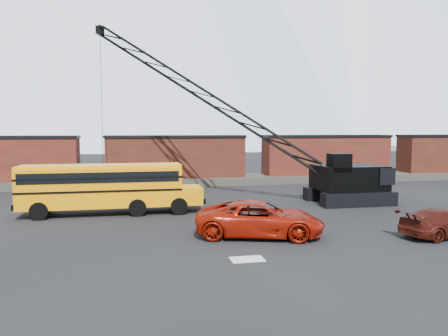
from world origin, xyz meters
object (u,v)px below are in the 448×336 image
at_px(school_bus, 108,186).
at_px(crawler_crane, 205,96).
at_px(maroon_suv, 445,223).
at_px(red_pickup, 260,219).

height_order(school_bus, crawler_crane, crawler_crane).
bearing_deg(school_bus, maroon_suv, -29.30).
height_order(maroon_suv, crawler_crane, crawler_crane).
distance_m(maroon_suv, crawler_crane, 19.57).
bearing_deg(red_pickup, school_bus, 63.07).
xyz_separation_m(maroon_suv, crawler_crane, (-9.82, 15.26, 7.34)).
bearing_deg(crawler_crane, school_bus, -142.27).
distance_m(red_pickup, maroon_suv, 9.41).
relative_size(red_pickup, crawler_crane, 0.30).
relative_size(school_bus, maroon_suv, 2.35).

